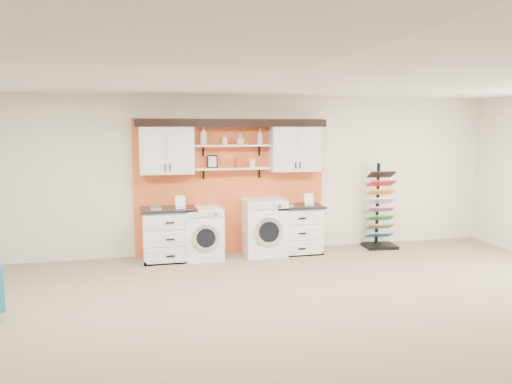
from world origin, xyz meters
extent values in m
plane|color=#857659|center=(0.00, 0.00, 0.00)|extent=(10.00, 10.00, 0.00)
plane|color=white|center=(0.00, 0.00, 2.80)|extent=(10.00, 10.00, 0.00)
plane|color=silver|center=(0.00, 4.00, 1.40)|extent=(10.00, 0.00, 10.00)
cube|color=#E55C27|center=(0.00, 3.96, 1.20)|extent=(3.40, 0.07, 2.40)
cube|color=white|center=(-1.13, 3.80, 1.88)|extent=(0.90, 0.34, 0.84)
cube|color=white|center=(-1.35, 3.62, 1.88)|extent=(0.42, 0.01, 0.78)
cube|color=white|center=(-0.91, 3.62, 1.88)|extent=(0.42, 0.01, 0.78)
cube|color=white|center=(1.13, 3.80, 1.88)|extent=(0.90, 0.34, 0.84)
cube|color=white|center=(0.91, 3.62, 1.88)|extent=(0.42, 0.01, 0.78)
cube|color=white|center=(1.35, 3.62, 1.88)|extent=(0.42, 0.01, 0.78)
cube|color=white|center=(0.00, 3.80, 1.53)|extent=(1.32, 0.28, 0.03)
cube|color=white|center=(0.00, 3.80, 1.93)|extent=(1.32, 0.28, 0.03)
cube|color=black|center=(0.00, 3.82, 2.33)|extent=(3.30, 0.40, 0.10)
cube|color=black|center=(0.00, 3.63, 2.27)|extent=(3.30, 0.04, 0.04)
cube|color=black|center=(-0.35, 3.85, 1.66)|extent=(0.18, 0.02, 0.22)
cube|color=beige|center=(-0.35, 3.84, 1.66)|extent=(0.14, 0.01, 0.18)
cylinder|color=red|center=(0.10, 3.80, 1.62)|extent=(0.11, 0.11, 0.16)
cylinder|color=silver|center=(0.35, 3.80, 1.61)|extent=(0.10, 0.10, 0.14)
cube|color=white|center=(-1.13, 3.65, 0.43)|extent=(0.86, 0.60, 0.86)
cube|color=black|center=(-1.13, 3.38, 0.03)|extent=(0.86, 0.06, 0.07)
cube|color=black|center=(-1.13, 3.65, 0.88)|extent=(0.92, 0.66, 0.04)
cube|color=white|center=(-1.13, 3.34, 0.71)|extent=(0.78, 0.02, 0.24)
cube|color=white|center=(-1.13, 3.34, 0.43)|extent=(0.78, 0.02, 0.24)
cube|color=white|center=(-1.13, 3.34, 0.15)|extent=(0.78, 0.02, 0.24)
cube|color=white|center=(1.13, 3.65, 0.42)|extent=(0.83, 0.60, 0.83)
cube|color=black|center=(1.13, 3.38, 0.03)|extent=(0.83, 0.06, 0.06)
cube|color=black|center=(1.13, 3.65, 0.85)|extent=(0.89, 0.66, 0.04)
cube|color=white|center=(1.13, 3.34, 0.68)|extent=(0.76, 0.02, 0.23)
cube|color=white|center=(1.13, 3.34, 0.42)|extent=(0.76, 0.02, 0.23)
cube|color=white|center=(1.13, 3.34, 0.15)|extent=(0.76, 0.02, 0.23)
cube|color=white|center=(-0.55, 3.65, 0.44)|extent=(0.64, 0.66, 0.89)
cube|color=silver|center=(-0.55, 3.31, 0.82)|extent=(0.54, 0.02, 0.09)
cylinder|color=silver|center=(-0.55, 3.31, 0.43)|extent=(0.45, 0.05, 0.45)
cylinder|color=black|center=(-0.55, 3.29, 0.43)|extent=(0.32, 0.03, 0.32)
cube|color=white|center=(0.52, 3.65, 0.50)|extent=(0.71, 0.66, 0.99)
cube|color=silver|center=(0.52, 3.31, 0.92)|extent=(0.61, 0.02, 0.10)
cylinder|color=silver|center=(0.52, 3.31, 0.48)|extent=(0.50, 0.05, 0.50)
cylinder|color=black|center=(0.52, 3.29, 0.48)|extent=(0.36, 0.03, 0.36)
cube|color=black|center=(2.77, 3.65, 0.03)|extent=(0.62, 0.53, 0.06)
cube|color=black|center=(2.79, 3.82, 0.81)|extent=(0.05, 0.05, 1.53)
cube|color=#369ABE|center=(2.77, 3.67, 0.24)|extent=(0.50, 0.31, 0.14)
cube|color=olive|center=(2.77, 3.67, 0.40)|extent=(0.50, 0.31, 0.14)
cube|color=#379027|center=(2.77, 3.67, 0.56)|extent=(0.50, 0.31, 0.14)
cube|color=#DD62AF|center=(2.77, 3.67, 0.73)|extent=(0.50, 0.31, 0.14)
cube|color=white|center=(2.77, 3.67, 0.89)|extent=(0.50, 0.31, 0.14)
cube|color=orange|center=(2.77, 3.67, 1.05)|extent=(0.50, 0.31, 0.14)
cube|color=red|center=(2.77, 3.67, 1.21)|extent=(0.50, 0.31, 0.14)
cube|color=black|center=(2.77, 3.67, 1.38)|extent=(0.50, 0.31, 0.14)
imported|color=silver|center=(-0.50, 3.80, 2.10)|extent=(0.15, 0.15, 0.30)
imported|color=silver|center=(-0.14, 3.80, 2.03)|extent=(0.08, 0.08, 0.18)
imported|color=silver|center=(0.13, 3.80, 2.04)|extent=(0.19, 0.19, 0.18)
imported|color=silver|center=(0.48, 3.80, 2.08)|extent=(0.15, 0.15, 0.27)
camera|label=1|loc=(-1.59, -4.73, 2.26)|focal=35.00mm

